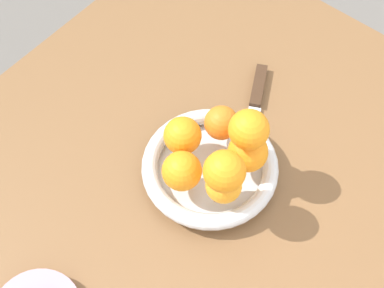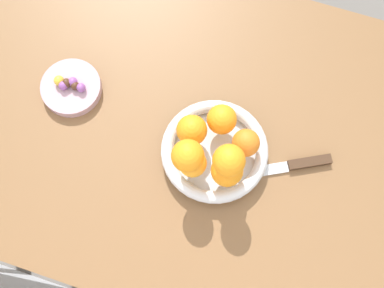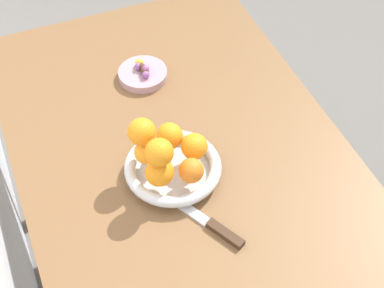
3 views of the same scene
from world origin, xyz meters
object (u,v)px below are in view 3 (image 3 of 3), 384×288
object	(u,v)px
fruit_bowl	(173,169)
candy_ball_5	(140,63)
knife	(202,218)
candy_dish	(141,75)
candy_ball_0	(145,71)
candy_ball_1	(144,75)
candy_ball_3	(145,69)
orange_6	(142,132)
orange_5	(159,152)
dining_table	(176,162)
orange_1	(191,171)
orange_3	(169,136)
candy_ball_4	(138,67)
orange_4	(147,152)
candy_ball_2	(141,67)
orange_0	(159,172)
orange_2	(194,146)

from	to	relation	value
fruit_bowl	candy_ball_5	xyz separation A→B (m)	(0.36, -0.04, 0.01)
knife	candy_dish	bearing A→B (deg)	-3.00
candy_ball_0	candy_ball_5	distance (m)	0.04
candy_ball_1	candy_ball_3	distance (m)	0.02
orange_6	candy_ball_3	distance (m)	0.32
orange_5	orange_6	world-z (taller)	orange_5
dining_table	orange_1	size ratio (longest dim) A/B	19.81
orange_3	candy_ball_4	size ratio (longest dim) A/B	3.11
orange_1	candy_ball_3	bearing A→B (deg)	-4.05
dining_table	orange_1	bearing A→B (deg)	172.47
orange_5	candy_ball_3	bearing A→B (deg)	-13.89
orange_4	candy_ball_2	xyz separation A→B (m)	(0.31, -0.09, -0.04)
candy_ball_3	orange_6	bearing A→B (deg)	160.51
orange_5	fruit_bowl	bearing A→B (deg)	-49.46
candy_ball_1	candy_ball_3	xyz separation A→B (m)	(0.02, -0.01, 0.00)
candy_ball_2	knife	size ratio (longest dim) A/B	0.08
orange_6	knife	size ratio (longest dim) A/B	0.26
orange_5	candy_ball_0	world-z (taller)	orange_5
orange_0	orange_3	size ratio (longest dim) A/B	1.03
candy_ball_2	candy_ball_5	xyz separation A→B (m)	(0.02, -0.00, 0.00)
dining_table	orange_0	world-z (taller)	orange_0
candy_ball_2	dining_table	bearing A→B (deg)	-179.67
candy_ball_4	orange_3	bearing A→B (deg)	175.66
orange_0	orange_4	bearing A→B (deg)	4.83
orange_5	candy_ball_1	size ratio (longest dim) A/B	3.14
orange_0	orange_5	size ratio (longest dim) A/B	1.04
fruit_bowl	orange_0	world-z (taller)	orange_0
candy_ball_1	candy_ball_4	size ratio (longest dim) A/B	0.98
candy_dish	orange_3	size ratio (longest dim) A/B	2.09
orange_3	orange_0	bearing A→B (deg)	147.62
orange_6	candy_ball_5	size ratio (longest dim) A/B	2.81
candy_dish	candy_ball_1	world-z (taller)	candy_ball_1
orange_6	candy_ball_5	distance (m)	0.35
orange_6	candy_ball_2	xyz separation A→B (m)	(0.30, -0.09, -0.09)
orange_1	candy_ball_3	xyz separation A→B (m)	(0.39, -0.03, -0.04)
orange_2	orange_0	bearing A→B (deg)	112.54
orange_0	orange_6	xyz separation A→B (m)	(0.08, 0.01, 0.05)
candy_ball_2	orange_3	bearing A→B (deg)	174.41
dining_table	candy_ball_1	world-z (taller)	candy_ball_1
candy_ball_2	orange_5	bearing A→B (deg)	167.69
dining_table	orange_2	xyz separation A→B (m)	(-0.10, -0.01, 0.16)
candy_ball_0	candy_ball_3	bearing A→B (deg)	-20.91
orange_2	orange_4	size ratio (longest dim) A/B	1.09
orange_0	candy_ball_5	size ratio (longest dim) A/B	2.88
candy_ball_2	knife	xyz separation A→B (m)	(-0.48, 0.03, -0.03)
orange_0	candy_ball_3	size ratio (longest dim) A/B	3.12
candy_ball_4	candy_ball_5	world-z (taller)	candy_ball_5
candy_dish	orange_2	xyz separation A→B (m)	(-0.33, -0.02, 0.06)
candy_ball_4	dining_table	bearing A→B (deg)	-178.28
candy_ball_0	orange_3	bearing A→B (deg)	172.94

